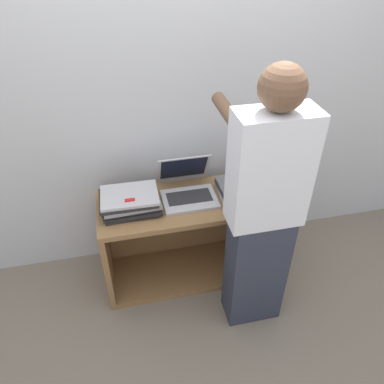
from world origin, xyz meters
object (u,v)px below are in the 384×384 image
Objects in this scene: person at (263,214)px; laptop_open at (188,189)px; laptop_stack_right at (246,188)px; laptop_stack_left at (130,202)px.

laptop_open is at bearing 123.12° from person.
person reaches higher than laptop_stack_right.
laptop_stack_right is (0.38, -0.07, -0.01)m from laptop_open.
person is at bearing -56.88° from laptop_open.
laptop_stack_left is 1.02× the size of laptop_stack_right.
person is (0.32, -0.49, 0.13)m from laptop_open.
laptop_open is 0.59m from person.
laptop_stack_right is at bearing -0.10° from laptop_stack_left.
laptop_open is at bearing 9.61° from laptop_stack_left.
laptop_stack_left is 0.22× the size of person.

